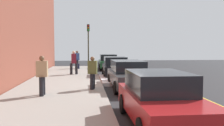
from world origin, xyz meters
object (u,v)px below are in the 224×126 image
pedestrian_tan_coat (42,74)px  pedestrian_burgundy_coat (74,62)px  traffic_light_pole (88,39)px  parked_car_black (115,67)px  parked_car_red (160,98)px  pedestrian_blue_coat (77,59)px  parked_car_charcoal (128,75)px  parked_car_green (108,62)px  rolling_suitcase (78,66)px  pedestrian_olive_coat (93,72)px

pedestrian_tan_coat → pedestrian_burgundy_coat: size_ratio=0.95×
traffic_light_pole → parked_car_black: bearing=16.0°
parked_car_red → pedestrian_blue_coat: 17.92m
parked_car_charcoal → pedestrian_burgundy_coat: pedestrian_burgundy_coat is taller
parked_car_charcoal → parked_car_red: size_ratio=1.07×
parked_car_black → pedestrian_blue_coat: pedestrian_blue_coat is taller
pedestrian_blue_coat → traffic_light_pole: 2.43m
parked_car_green → traffic_light_pole: size_ratio=0.95×
parked_car_black → parked_car_charcoal: 5.26m
parked_car_black → traffic_light_pole: 7.55m
pedestrian_burgundy_coat → rolling_suitcase: bearing=178.0°
parked_car_charcoal → traffic_light_pole: (-12.15, -2.06, 2.36)m
parked_car_green → parked_car_black: same height
parked_car_green → parked_car_charcoal: size_ratio=0.87×
pedestrian_blue_coat → pedestrian_burgundy_coat: pedestrian_burgundy_coat is taller
parked_car_black → parked_car_charcoal: size_ratio=0.89×
parked_car_black → pedestrian_olive_coat: 6.37m
parked_car_red → pedestrian_tan_coat: 5.64m
parked_car_charcoal → parked_car_green: bearing=-179.7°
parked_car_charcoal → pedestrian_tan_coat: size_ratio=2.78×
pedestrian_blue_coat → pedestrian_tan_coat: (13.70, -0.95, -0.00)m
parked_car_red → traffic_light_pole: size_ratio=1.02×
parked_car_black → pedestrian_tan_coat: bearing=-28.4°
parked_car_green → pedestrian_burgundy_coat: size_ratio=2.31×
pedestrian_blue_coat → parked_car_charcoal: bearing=15.5°
parked_car_green → pedestrian_tan_coat: (14.04, -4.07, 0.31)m
pedestrian_olive_coat → traffic_light_pole: bearing=-179.4°
parked_car_black → pedestrian_burgundy_coat: (-0.83, -3.13, 0.36)m
parked_car_green → pedestrian_tan_coat: bearing=-16.2°
parked_car_red → pedestrian_burgundy_coat: size_ratio=2.47×
parked_car_green → pedestrian_burgundy_coat: pedestrian_burgundy_coat is taller
parked_car_black → parked_car_charcoal: (5.26, 0.09, 0.00)m
parked_car_green → traffic_light_pole: 3.11m
parked_car_red → traffic_light_pole: 18.58m
pedestrian_blue_coat → parked_car_black: bearing=26.4°
pedestrian_burgundy_coat → traffic_light_pole: bearing=169.2°
pedestrian_burgundy_coat → traffic_light_pole: 6.49m
parked_car_black → pedestrian_tan_coat: size_ratio=2.48×
parked_car_green → pedestrian_olive_coat: bearing=-8.4°
parked_car_green → pedestrian_olive_coat: 12.79m
parked_car_red → rolling_suitcase: parked_car_red is taller
traffic_light_pole → rolling_suitcase: bearing=-41.3°
pedestrian_tan_coat → parked_car_black: bearing=151.6°
pedestrian_blue_coat → parked_car_green: bearing=96.2°
parked_car_green → pedestrian_olive_coat: pedestrian_olive_coat is taller
parked_car_charcoal → rolling_suitcase: 11.45m
rolling_suitcase → pedestrian_burgundy_coat: bearing=-2.0°
pedestrian_blue_coat → pedestrian_olive_coat: bearing=5.8°
pedestrian_tan_coat → traffic_light_pole: bearing=171.8°
parked_car_black → parked_car_green: bearing=179.8°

